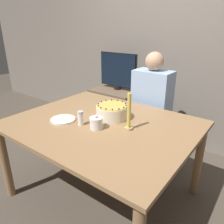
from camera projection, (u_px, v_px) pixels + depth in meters
ground_plane at (103, 193)px, 2.09m from camera, size 12.00×12.00×0.00m
wall_behind at (174, 42)px, 2.65m from camera, size 8.00×0.05×2.60m
dining_table at (102, 132)px, 1.85m from camera, size 1.49×1.19×0.74m
cake at (112, 112)px, 1.88m from camera, size 0.27×0.27×0.13m
sugar_bowl at (96, 123)px, 1.69m from camera, size 0.10×0.10×0.12m
sugar_shaker at (81, 118)px, 1.75m from camera, size 0.05×0.05×0.12m
plate_stack at (63, 120)px, 1.85m from camera, size 0.21×0.21×0.02m
candle at (129, 115)px, 1.65m from camera, size 0.06×0.06×0.29m
person_man_blue_shirt at (151, 116)px, 2.45m from camera, size 0.40×0.34×1.25m
side_cabinet at (117, 112)px, 3.11m from camera, size 0.63×0.55×0.68m
tv_monitor at (118, 71)px, 2.89m from camera, size 0.57×0.10×0.48m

